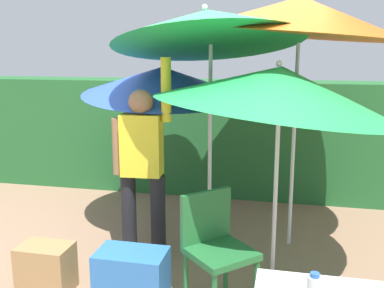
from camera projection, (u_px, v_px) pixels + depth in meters
ground_plane at (185, 270)px, 3.98m from camera, size 24.00×24.00×0.00m
hedge_row at (224, 137)px, 6.09m from camera, size 8.00×0.70×1.54m
umbrella_rainbow at (300, 16)px, 4.09m from camera, size 2.03×2.01×2.50m
umbrella_orange at (162, 81)px, 4.60m from camera, size 1.69×1.69×1.90m
umbrella_yellow at (208, 27)px, 3.98m from camera, size 1.81×1.80×2.52m
umbrella_navy at (279, 88)px, 3.58m from camera, size 2.05×2.03×1.97m
person_vendor at (142, 163)px, 4.03m from camera, size 0.56×0.25×1.88m
chair_plastic at (215, 244)px, 3.33m from camera, size 0.62×0.62×0.89m
cooler_box at (132, 276)px, 3.47m from camera, size 0.55×0.34×0.41m
crate_cardboard at (46, 268)px, 3.61m from camera, size 0.42×0.29×0.39m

